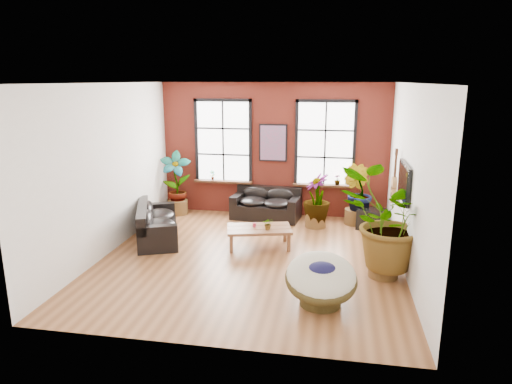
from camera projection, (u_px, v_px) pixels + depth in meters
The scene contains 19 objects.
room at pixel (252, 173), 9.09m from camera, with size 6.04×6.54×3.54m.
sofa_back at pixel (266, 205), 12.00m from camera, with size 1.84×1.06×0.81m.
sofa_left at pixel (155, 224), 10.41m from camera, with size 1.53×2.18×0.80m.
coffee_table at pixel (259, 230), 9.89m from camera, with size 1.52×1.09×0.53m.
papasan_chair at pixel (321, 279), 7.33m from camera, with size 1.32×1.33×0.87m.
poster at pixel (273, 143), 11.94m from camera, with size 0.74×0.06×0.98m.
tv_wall_unit at pixel (401, 184), 9.07m from camera, with size 0.13×1.86×1.20m.
media_box at pixel (371, 219), 11.12m from camera, with size 0.74×0.68×0.51m.
pot_back_left at pixel (178, 207), 12.40m from camera, with size 0.69×0.69×0.39m.
pot_back_right at pixel (355, 216), 11.53m from camera, with size 0.60×0.60×0.39m.
pot_right_wall at pixel (383, 266), 8.44m from camera, with size 0.58×0.58×0.40m.
pot_mid at pixel (315, 219), 11.31m from camera, with size 0.53×0.53×0.37m.
floor_plant_back_left at pixel (176, 180), 12.25m from camera, with size 0.82×0.56×1.56m, color #165521.
floor_plant_back_right at pixel (357, 192), 11.37m from camera, with size 0.75×0.60×1.36m, color #165521.
floor_plant_right_wall at pixel (387, 222), 8.19m from camera, with size 1.66×1.43×1.84m, color #165521.
floor_plant_mid at pixel (317, 198), 11.17m from camera, with size 0.67×0.67×1.20m, color #165521.
table_plant at pixel (268, 224), 9.74m from camera, with size 0.23×0.20×0.25m, color #165521.
sill_plant_left at pixel (212, 175), 12.39m from camera, with size 0.14×0.10×0.27m, color #165521.
sill_plant_right at pixel (337, 180), 11.82m from camera, with size 0.15×0.15×0.27m, color #165521.
Camera 1 is at (1.62, -8.62, 3.56)m, focal length 32.00 mm.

